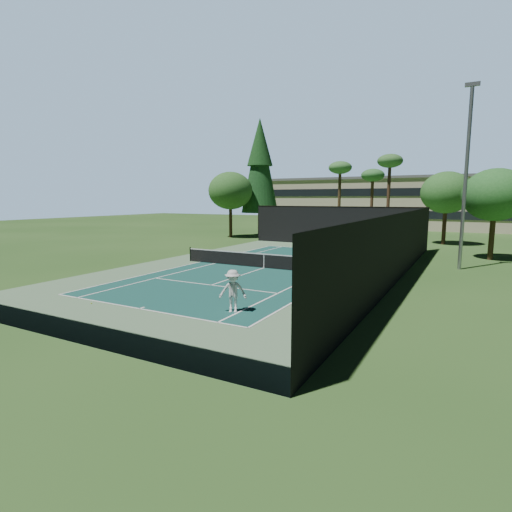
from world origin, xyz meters
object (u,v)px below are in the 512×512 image
at_px(park_bench, 313,239).
at_px(tennis_net, 264,260).
at_px(trash_bin, 318,240).
at_px(tennis_ball_d, 253,255).
at_px(player, 233,291).
at_px(tennis_ball_c, 274,264).
at_px(tennis_ball_b, 244,257).
at_px(tennis_ball_a, 91,303).

bearing_deg(park_bench, tennis_net, -82.09).
bearing_deg(trash_bin, tennis_ball_d, -101.74).
distance_m(player, park_bench, 26.41).
bearing_deg(tennis_ball_c, tennis_net, -87.89).
bearing_deg(tennis_ball_b, park_bench, 82.29).
height_order(tennis_ball_a, tennis_ball_b, tennis_ball_b).
distance_m(tennis_ball_a, trash_bin, 28.00).
distance_m(tennis_ball_d, trash_bin, 10.56).
height_order(tennis_ball_c, trash_bin, trash_bin).
xyz_separation_m(tennis_ball_a, tennis_ball_b, (-1.17, 16.02, 0.00)).
bearing_deg(tennis_ball_c, park_bench, 98.65).
bearing_deg(player, park_bench, 80.19).
bearing_deg(trash_bin, tennis_ball_c, -83.53).
height_order(player, tennis_ball_d, player).
height_order(player, tennis_ball_b, player).
distance_m(player, trash_bin, 26.56).
relative_size(tennis_net, tennis_ball_b, 191.90).
distance_m(tennis_net, park_bench, 15.54).
distance_m(player, tennis_ball_c, 12.73).
xyz_separation_m(tennis_ball_a, tennis_ball_c, (2.49, 14.08, 0.01)).
bearing_deg(tennis_net, tennis_ball_b, 135.18).
xyz_separation_m(tennis_net, tennis_ball_c, (-0.06, 1.76, -0.52)).
distance_m(tennis_ball_a, tennis_ball_c, 14.30).
bearing_deg(tennis_net, tennis_ball_c, 92.11).
bearing_deg(tennis_ball_c, player, -72.01).
bearing_deg(tennis_ball_d, park_bench, 80.69).
relative_size(tennis_net, park_bench, 8.60).
distance_m(tennis_ball_b, park_bench, 11.81).
bearing_deg(tennis_ball_a, tennis_ball_b, 94.16).
distance_m(player, tennis_ball_a, 6.78).
height_order(tennis_ball_b, park_bench, park_bench).
bearing_deg(trash_bin, tennis_ball_b, -99.87).
bearing_deg(trash_bin, tennis_ball_a, -91.87).
bearing_deg(tennis_net, tennis_ball_a, -101.72).
height_order(park_bench, trash_bin, park_bench).
bearing_deg(tennis_ball_c, trash_bin, 96.47).
xyz_separation_m(player, tennis_ball_a, (-6.42, -2.00, -0.88)).
bearing_deg(trash_bin, player, -78.05).
bearing_deg(tennis_net, trash_bin, 95.99).
relative_size(tennis_ball_c, trash_bin, 0.08).
height_order(tennis_ball_b, tennis_ball_c, tennis_ball_c).
relative_size(tennis_ball_a, tennis_ball_d, 0.88).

